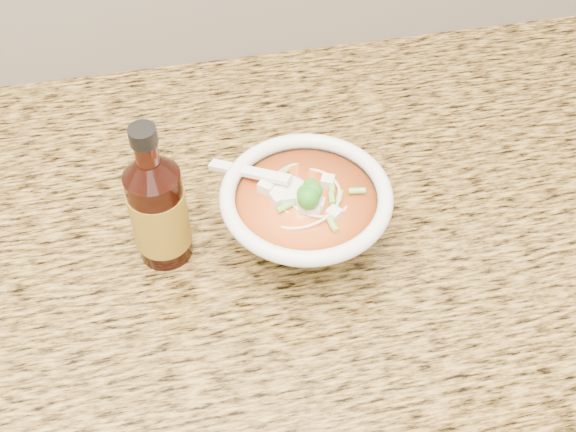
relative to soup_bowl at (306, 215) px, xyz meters
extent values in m
cube|color=#33190F|center=(-0.30, 0.05, -0.51)|extent=(4.00, 0.65, 0.86)
cube|color=olive|center=(-0.30, 0.05, -0.06)|extent=(4.00, 0.68, 0.04)
cylinder|color=white|center=(0.00, 0.00, -0.04)|extent=(0.08, 0.08, 0.01)
torus|color=white|center=(0.00, 0.00, 0.03)|extent=(0.19, 0.19, 0.02)
torus|color=beige|center=(0.01, 0.00, 0.03)|extent=(0.11, 0.11, 0.00)
torus|color=beige|center=(0.01, -0.02, 0.02)|extent=(0.13, 0.13, 0.00)
torus|color=beige|center=(-0.01, 0.01, 0.02)|extent=(0.09, 0.09, 0.00)
torus|color=beige|center=(-0.01, 0.00, 0.02)|extent=(0.10, 0.10, 0.00)
torus|color=beige|center=(0.01, 0.01, 0.02)|extent=(0.12, 0.12, 0.00)
torus|color=beige|center=(0.00, 0.01, 0.02)|extent=(0.13, 0.13, 0.00)
torus|color=beige|center=(-0.01, 0.01, 0.02)|extent=(0.11, 0.11, 0.00)
torus|color=beige|center=(0.00, 0.01, 0.02)|extent=(0.07, 0.07, 0.00)
torus|color=beige|center=(0.02, 0.01, 0.01)|extent=(0.12, 0.12, 0.00)
cube|color=silver|center=(0.03, -0.02, 0.03)|extent=(0.02, 0.02, 0.01)
cube|color=silver|center=(0.04, -0.01, 0.03)|extent=(0.02, 0.02, 0.02)
cube|color=silver|center=(-0.02, 0.01, 0.03)|extent=(0.02, 0.02, 0.01)
cube|color=silver|center=(0.02, 0.00, 0.03)|extent=(0.02, 0.02, 0.02)
cube|color=silver|center=(0.01, 0.03, 0.03)|extent=(0.02, 0.02, 0.02)
cube|color=silver|center=(0.03, -0.02, 0.03)|extent=(0.02, 0.02, 0.02)
cube|color=silver|center=(-0.03, 0.01, 0.03)|extent=(0.02, 0.02, 0.01)
cube|color=silver|center=(-0.02, 0.01, 0.03)|extent=(0.02, 0.02, 0.01)
cube|color=silver|center=(0.01, 0.01, 0.03)|extent=(0.02, 0.02, 0.02)
ellipsoid|color=#196014|center=(0.00, -0.01, 0.04)|extent=(0.03, 0.03, 0.03)
cylinder|color=#78BC48|center=(0.00, 0.06, 0.03)|extent=(0.02, 0.02, 0.01)
cylinder|color=#78BC48|center=(0.02, -0.03, 0.03)|extent=(0.02, 0.02, 0.01)
cylinder|color=#78BC48|center=(-0.01, 0.04, 0.03)|extent=(0.02, 0.02, 0.01)
cylinder|color=#78BC48|center=(-0.01, 0.05, 0.03)|extent=(0.02, 0.01, 0.01)
cylinder|color=#78BC48|center=(0.06, -0.02, 0.03)|extent=(0.01, 0.02, 0.01)
cylinder|color=#78BC48|center=(-0.01, -0.05, 0.03)|extent=(0.02, 0.02, 0.01)
cylinder|color=#78BC48|center=(0.04, -0.01, 0.03)|extent=(0.02, 0.01, 0.01)
ellipsoid|color=white|center=(-0.02, 0.01, 0.03)|extent=(0.04, 0.04, 0.02)
cube|color=white|center=(-0.05, 0.04, 0.04)|extent=(0.09, 0.07, 0.03)
cylinder|color=#340D07|center=(-0.16, 0.02, 0.02)|extent=(0.07, 0.07, 0.12)
cylinder|color=#340D07|center=(-0.16, 0.02, 0.11)|extent=(0.03, 0.03, 0.03)
cylinder|color=black|center=(-0.16, 0.02, 0.13)|extent=(0.03, 0.03, 0.02)
cylinder|color=red|center=(-0.16, 0.02, 0.02)|extent=(0.07, 0.07, 0.08)
camera|label=1|loc=(-0.12, -0.51, 0.61)|focal=45.00mm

